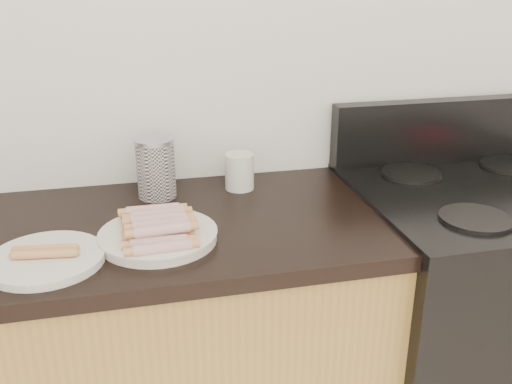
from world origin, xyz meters
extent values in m
cube|color=silver|center=(0.00, 2.00, 1.30)|extent=(4.00, 0.04, 2.60)
cube|color=black|center=(0.78, 1.68, 0.45)|extent=(0.76, 0.65, 0.90)
cube|color=black|center=(0.78, 1.68, 0.91)|extent=(0.76, 0.65, 0.01)
cube|color=black|center=(0.78, 1.96, 1.01)|extent=(0.76, 0.06, 0.20)
cylinder|color=black|center=(0.61, 1.51, 0.92)|extent=(0.18, 0.18, 0.01)
cylinder|color=black|center=(0.61, 1.84, 0.92)|extent=(0.18, 0.18, 0.01)
cylinder|color=black|center=(0.95, 1.84, 0.92)|extent=(0.18, 0.18, 0.01)
cylinder|color=white|center=(-0.17, 1.59, 0.91)|extent=(0.34, 0.34, 0.02)
cylinder|color=white|center=(-0.41, 1.54, 0.91)|extent=(0.33, 0.33, 0.02)
cylinder|color=#9B312B|center=(-0.17, 1.49, 0.93)|extent=(0.13, 0.03, 0.03)
cylinder|color=#9B312B|center=(-0.17, 1.52, 0.93)|extent=(0.13, 0.03, 0.03)
cylinder|color=#9B312B|center=(-0.17, 1.55, 0.93)|extent=(0.13, 0.03, 0.03)
cylinder|color=#9B312B|center=(-0.17, 1.58, 0.93)|extent=(0.13, 0.03, 0.03)
cylinder|color=#9B312B|center=(-0.17, 1.61, 0.93)|extent=(0.13, 0.03, 0.03)
cylinder|color=#9B312B|center=(-0.17, 1.64, 0.93)|extent=(0.13, 0.03, 0.03)
cylinder|color=#9B312B|center=(-0.17, 1.66, 0.93)|extent=(0.13, 0.03, 0.03)
cylinder|color=#9B312B|center=(-0.17, 1.69, 0.93)|extent=(0.13, 0.03, 0.03)
cylinder|color=#9B312B|center=(-0.17, 1.53, 0.95)|extent=(0.13, 0.03, 0.03)
cylinder|color=#9B312B|center=(-0.17, 1.56, 0.95)|extent=(0.13, 0.03, 0.03)
cylinder|color=#9B312B|center=(-0.17, 1.59, 0.95)|extent=(0.13, 0.03, 0.03)
cylinder|color=#9B312B|center=(-0.17, 1.62, 0.95)|extent=(0.13, 0.03, 0.03)
cylinder|color=#9B312B|center=(-0.17, 1.65, 0.95)|extent=(0.13, 0.03, 0.03)
cylinder|color=#D76E41|center=(-0.41, 1.53, 0.93)|extent=(0.13, 0.04, 0.02)
cylinder|color=#D76E41|center=(-0.41, 1.55, 0.93)|extent=(0.13, 0.04, 0.02)
cylinder|color=silver|center=(-0.15, 1.87, 0.98)|extent=(0.11, 0.11, 0.16)
cylinder|color=silver|center=(-0.15, 1.87, 1.06)|extent=(0.11, 0.11, 0.01)
cylinder|color=white|center=(0.09, 1.88, 0.95)|extent=(0.09, 0.09, 0.10)
camera|label=1|loc=(-0.22, 0.37, 1.50)|focal=40.00mm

